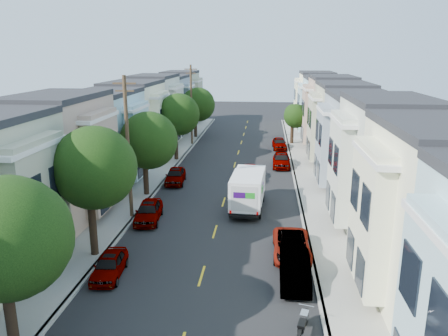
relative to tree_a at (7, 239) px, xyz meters
name	(u,v)px	position (x,y,z in m)	size (l,w,h in m)	color
ground	(215,232)	(6.30, 12.68, -4.87)	(160.00, 160.00, 0.00)	black
road_slab	(232,172)	(6.30, 27.68, -4.86)	(12.00, 70.00, 0.02)	black
curb_left	(173,170)	(0.25, 27.68, -4.80)	(0.30, 70.00, 0.15)	gray
curb_right	(294,173)	(12.35, 27.68, -4.80)	(0.30, 70.00, 0.15)	gray
sidewalk_left	(160,170)	(-1.05, 27.68, -4.80)	(2.60, 70.00, 0.15)	gray
sidewalk_right	(307,174)	(13.65, 27.68, -4.80)	(2.60, 70.00, 0.15)	gray
centerline	(232,172)	(6.30, 27.68, -4.87)	(0.12, 70.00, 0.01)	gold
townhouse_row_left	(124,170)	(-4.85, 27.68, -4.87)	(5.00, 70.00, 8.50)	#8D99A2
townhouse_row_right	(346,175)	(17.45, 27.68, -4.87)	(5.00, 70.00, 8.50)	#8D99A2
tree_a	(7,239)	(0.00, 0.00, 0.00)	(4.70, 4.70, 7.24)	black
tree_b	(93,168)	(0.00, 8.44, 0.49)	(4.70, 4.70, 7.74)	black
tree_c	(148,141)	(0.00, 19.75, -0.18)	(4.70, 4.70, 7.06)	black
tree_d	(178,115)	(0.00, 32.13, 0.23)	(4.54, 4.54, 7.40)	black
tree_e	(197,105)	(0.00, 45.52, -0.23)	(4.70, 4.70, 7.00)	black
tree_far_r	(295,116)	(13.20, 42.36, -1.22)	(3.10, 3.10, 5.24)	black
utility_pole_near	(128,148)	(0.00, 14.68, 0.28)	(1.60, 0.26, 10.00)	#42301E
utility_pole_far	(191,105)	(0.00, 40.68, 0.28)	(1.60, 0.26, 10.00)	#42301E
fedex_truck	(248,189)	(8.29, 17.40, -3.27)	(2.30, 5.97, 2.87)	white
lead_sedan	(251,172)	(8.21, 25.75, -4.22)	(1.54, 4.01, 1.30)	black
parked_left_b	(109,265)	(1.40, 6.23, -4.26)	(1.44, 3.77, 1.22)	black
parked_left_c	(149,211)	(1.40, 14.17, -4.16)	(1.68, 4.39, 1.42)	#AEB0B3
parked_left_d	(175,176)	(1.40, 23.48, -4.16)	(1.67, 4.36, 1.42)	#4B1403
parked_right_a	(295,269)	(11.20, 6.55, -4.15)	(1.52, 4.32, 1.44)	#44464B
parked_right_b	(292,246)	(11.20, 9.56, -4.23)	(2.13, 4.63, 1.29)	silver
parked_right_c	(281,160)	(11.20, 30.32, -4.11)	(1.79, 4.68, 1.52)	black
parked_right_d	(279,143)	(11.20, 39.24, -4.18)	(1.64, 4.28, 1.39)	black
motorcycle	(303,324)	(11.30, 2.17, -4.39)	(0.31, 2.28, 0.90)	black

